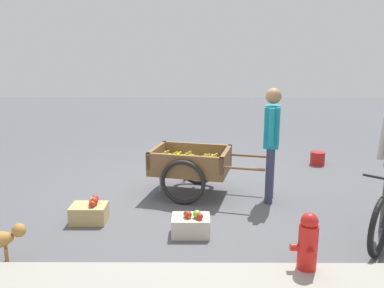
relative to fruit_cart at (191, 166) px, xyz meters
The scene contains 7 objects.
ground_plane 0.45m from the fruit_cart, 110.08° to the right, with size 24.00×24.00×0.00m, color #56565B.
fruit_cart is the anchor object (origin of this frame).
vendor_person 1.26m from the fruit_cart, 166.37° to the left, with size 0.27×0.56×1.60m.
fire_hydrant 2.54m from the fruit_cart, 115.54° to the left, with size 0.25×0.25×0.67m.
plastic_bucket 2.84m from the fruit_cart, 146.45° to the right, with size 0.27×0.27×0.24m, color #B21E1E.
apple_crate 1.40m from the fruit_cart, 90.63° to the left, with size 0.44×0.32×0.31m.
mixed_fruit_crate 1.64m from the fruit_cart, 38.70° to the left, with size 0.44×0.32×0.32m.
Camera 1 is at (-0.02, 5.77, 2.12)m, focal length 37.67 mm.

